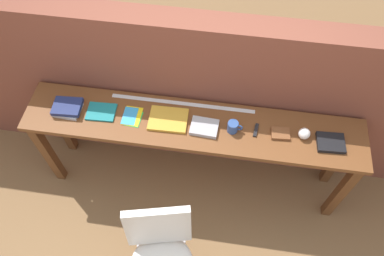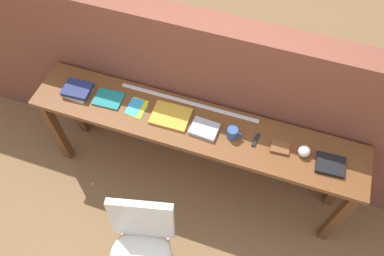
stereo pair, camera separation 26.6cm
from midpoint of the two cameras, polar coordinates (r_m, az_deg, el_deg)
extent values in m
plane|color=brown|center=(3.36, 0.91, -12.07)|extent=(40.00, 40.00, 0.00)
cube|color=brown|center=(2.99, 4.96, 4.40)|extent=(6.00, 0.20, 1.55)
cube|color=brown|center=(2.72, 3.13, 0.16)|extent=(2.50, 0.44, 0.04)
cube|color=#5B341A|center=(3.37, -17.77, -0.70)|extent=(0.07, 0.07, 0.84)
cube|color=#5B341A|center=(3.13, 23.67, -12.57)|extent=(0.07, 0.07, 0.84)
cube|color=#5B341A|center=(3.51, -15.34, 3.47)|extent=(0.07, 0.07, 0.84)
cube|color=#5B341A|center=(3.27, 24.15, -7.49)|extent=(0.07, 0.07, 0.84)
cube|color=silver|center=(2.59, -4.71, -13.89)|extent=(0.45, 0.20, 0.40)
cylinder|color=#B2B2B7|center=(3.06, -7.33, -17.12)|extent=(0.02, 0.02, 0.41)
cylinder|color=#B2B2B7|center=(3.03, -0.90, -17.82)|extent=(0.02, 0.02, 0.41)
cube|color=#9E9EA3|center=(2.95, -14.62, 5.13)|extent=(0.20, 0.17, 0.02)
cube|color=navy|center=(2.94, -14.63, 5.55)|extent=(0.21, 0.17, 0.03)
cube|color=#19757A|center=(2.87, -10.04, 4.17)|extent=(0.22, 0.17, 0.02)
cube|color=green|center=(2.78, -5.55, 2.50)|extent=(0.12, 0.15, 0.00)
cube|color=yellow|center=(2.80, -5.73, 2.92)|extent=(0.13, 0.17, 0.00)
cube|color=#3399D8|center=(2.80, -6.09, 3.00)|extent=(0.10, 0.16, 0.00)
cube|color=gold|center=(2.73, -0.48, 1.62)|extent=(0.28, 0.22, 0.02)
cube|color=#9E9EA3|center=(2.67, 4.75, -0.39)|extent=(0.20, 0.16, 0.03)
cylinder|color=#2D4C8C|center=(2.64, 9.04, -0.98)|extent=(0.08, 0.08, 0.09)
torus|color=#2D4C8C|center=(2.64, 9.96, -1.24)|extent=(0.06, 0.01, 0.06)
cube|color=black|center=(2.68, 12.49, -2.02)|extent=(0.04, 0.11, 0.02)
cube|color=brown|center=(2.69, 16.05, -3.08)|extent=(0.14, 0.11, 0.02)
sphere|color=silver|center=(2.69, 19.47, -3.57)|extent=(0.08, 0.08, 0.08)
cube|color=black|center=(2.73, 23.01, -5.40)|extent=(0.20, 0.17, 0.03)
cube|color=silver|center=(2.81, 2.15, 3.70)|extent=(1.09, 0.03, 0.00)
camera|label=1|loc=(0.13, -87.13, 4.37)|focal=35.00mm
camera|label=2|loc=(0.13, 92.87, -4.37)|focal=35.00mm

